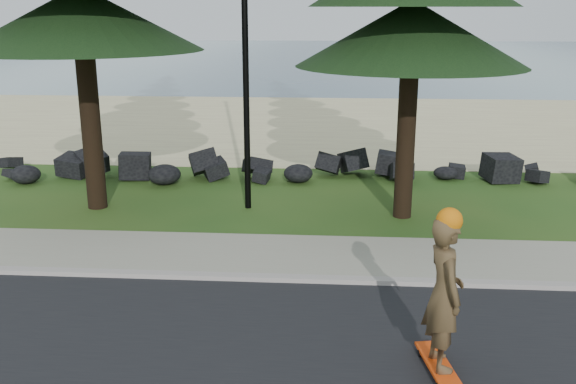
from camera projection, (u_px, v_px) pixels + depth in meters
name	position (u px, v px, depth m)	size (l,w,h in m)	color
ground	(226.00, 260.00, 11.82)	(160.00, 160.00, 0.00)	#204A17
kerb	(217.00, 277.00, 10.94)	(160.00, 0.20, 0.10)	#A9A098
sidewalk	(228.00, 254.00, 12.00)	(160.00, 2.00, 0.08)	gray
beach_sand	(284.00, 123.00, 25.71)	(160.00, 15.00, 0.01)	tan
ocean	(313.00, 56.00, 60.69)	(160.00, 58.00, 0.01)	#375569
seawall_boulders	(260.00, 181.00, 17.19)	(60.00, 2.40, 1.10)	black
lamp_post	(245.00, 24.00, 13.74)	(0.25, 0.14, 8.14)	black
skateboarder	(444.00, 294.00, 7.85)	(0.58, 1.21, 2.19)	#E3400D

